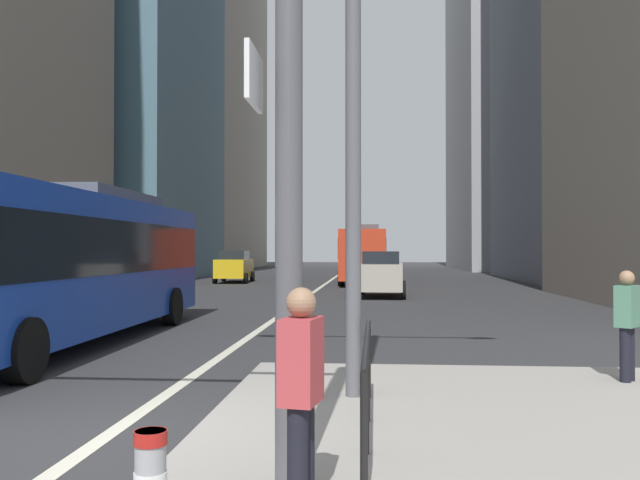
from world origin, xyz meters
The scene contains 12 objects.
ground_plane centered at (0.00, 20.00, 0.00)m, with size 160.00×160.00×0.00m, color #303033.
lane_centre_line centered at (0.00, 30.00, 0.01)m, with size 0.20×80.00×0.01m, color beige.
office_tower_left_far centered at (-16.00, 63.81, 24.42)m, with size 10.75×24.48×48.85m, color gray.
office_tower_right_far centered at (17.00, 63.24, 26.29)m, with size 11.29×21.33×52.57m, color #9E9EA3.
city_bus_blue_oncoming centered at (-3.63, 6.60, 1.84)m, with size 2.84×12.18×3.40m.
city_bus_red_receding centered at (2.21, 33.19, 1.84)m, with size 2.70×10.69×3.40m.
city_bus_red_distant centered at (2.53, 53.96, 1.84)m, with size 2.81×11.18×3.40m.
car_oncoming_mid centered at (-5.70, 33.38, 0.99)m, with size 2.18×4.25×1.94m.
car_receding_near centered at (3.16, 21.56, 0.99)m, with size 2.17×4.14×1.94m.
pedestrian_railing centered at (2.80, -0.22, 0.85)m, with size 0.06×3.55×0.98m.
pedestrian_waiting centered at (6.45, 2.86, 1.01)m, with size 0.42×0.45×1.57m.
pedestrian_walking centered at (2.36, -2.25, 1.03)m, with size 0.30×0.42×1.60m.
Camera 1 is at (2.88, -6.96, 2.02)m, focal length 37.57 mm.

